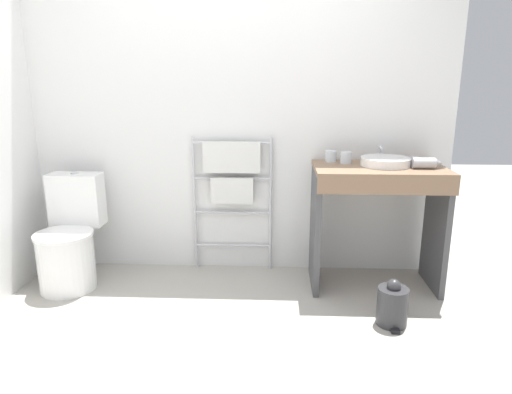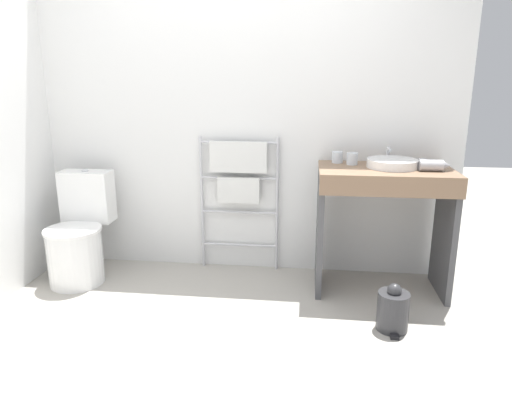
% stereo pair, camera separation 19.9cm
% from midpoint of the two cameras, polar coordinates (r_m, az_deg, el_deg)
% --- Properties ---
extents(ground_plane, '(12.00, 12.00, 0.00)m').
position_cam_midpoint_polar(ground_plane, '(2.60, -4.24, -20.37)').
color(ground_plane, '#A8A399').
extents(wall_back, '(3.30, 0.12, 2.45)m').
position_cam_midpoint_polar(wall_back, '(3.54, -0.24, 10.40)').
color(wall_back, white).
rests_on(wall_back, ground_plane).
extents(toilet, '(0.41, 0.56, 0.81)m').
position_cam_midpoint_polar(toilet, '(3.64, -19.81, -4.83)').
color(toilet, white).
rests_on(toilet, ground_plane).
extents(towel_radiator, '(0.62, 0.06, 1.06)m').
position_cam_midpoint_polar(towel_radiator, '(3.50, -0.57, 2.34)').
color(towel_radiator, silver).
rests_on(towel_radiator, ground_plane).
extents(vanity_counter, '(0.90, 0.54, 0.89)m').
position_cam_midpoint_polar(vanity_counter, '(3.32, 17.27, -1.65)').
color(vanity_counter, '#84664C').
rests_on(vanity_counter, ground_plane).
extents(sink_basin, '(0.34, 0.34, 0.06)m').
position_cam_midpoint_polar(sink_basin, '(3.29, 18.34, 4.04)').
color(sink_basin, white).
rests_on(sink_basin, vanity_counter).
extents(faucet, '(0.02, 0.10, 0.11)m').
position_cam_midpoint_polar(faucet, '(3.46, 17.81, 5.31)').
color(faucet, silver).
rests_on(faucet, vanity_counter).
extents(cup_near_wall, '(0.08, 0.08, 0.08)m').
position_cam_midpoint_polar(cup_near_wall, '(3.37, 11.81, 4.88)').
color(cup_near_wall, silver).
rests_on(cup_near_wall, vanity_counter).
extents(cup_near_edge, '(0.08, 0.08, 0.08)m').
position_cam_midpoint_polar(cup_near_edge, '(3.33, 13.62, 4.66)').
color(cup_near_edge, silver).
rests_on(cup_near_edge, vanity_counter).
extents(hair_dryer, '(0.20, 0.17, 0.08)m').
position_cam_midpoint_polar(hair_dryer, '(3.27, 22.81, 3.69)').
color(hair_dryer, '#B7B7BC').
rests_on(hair_dryer, vanity_counter).
extents(trash_bin, '(0.19, 0.22, 0.30)m').
position_cam_midpoint_polar(trash_bin, '(2.99, 18.63, -13.25)').
color(trash_bin, '#333335').
rests_on(trash_bin, ground_plane).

